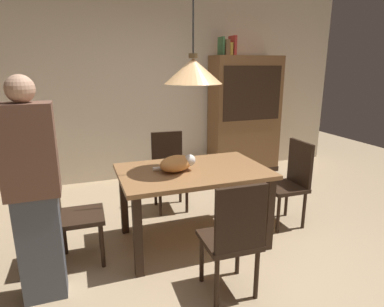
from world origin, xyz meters
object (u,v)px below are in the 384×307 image
(book_red_tall, at_px, (232,46))
(book_yellow_short, at_px, (229,49))
(chair_far_back, at_px, (169,167))
(book_green_slim, at_px, (221,46))
(cat_sleeping, at_px, (177,163))
(person_standing, at_px, (34,194))
(chair_near_front, at_px, (234,235))
(pendant_lamp, at_px, (193,71))
(book_brown_thick, at_px, (225,48))
(chair_right_side, at_px, (291,179))
(dining_table, at_px, (193,179))
(chair_left_side, at_px, (70,209))
(hutch_bookcase, at_px, (244,118))

(book_red_tall, bearing_deg, book_yellow_short, 180.00)
(chair_far_back, xyz_separation_m, book_green_slim, (1.10, 0.96, 1.47))
(cat_sleeping, distance_m, person_standing, 1.24)
(chair_near_front, relative_size, book_yellow_short, 4.65)
(book_green_slim, bearing_deg, cat_sleeping, -124.40)
(pendant_lamp, relative_size, book_brown_thick, 5.42)
(chair_right_side, bearing_deg, pendant_lamp, 179.95)
(chair_far_back, height_order, pendant_lamp, pendant_lamp)
(dining_table, relative_size, book_brown_thick, 5.83)
(book_yellow_short, bearing_deg, chair_far_back, -141.94)
(chair_near_front, xyz_separation_m, book_brown_thick, (1.17, 2.72, 1.45))
(dining_table, height_order, chair_near_front, chair_near_front)
(chair_right_side, relative_size, book_yellow_short, 4.65)
(book_red_tall, bearing_deg, chair_left_side, -142.77)
(cat_sleeping, relative_size, book_yellow_short, 2.03)
(chair_right_side, xyz_separation_m, person_standing, (-2.47, -0.40, 0.32))
(chair_far_back, bearing_deg, hutch_bookcase, 32.05)
(book_green_slim, relative_size, book_yellow_short, 1.30)
(chair_far_back, relative_size, book_green_slim, 3.58)
(chair_left_side, xyz_separation_m, chair_right_side, (2.26, -0.00, 0.00))
(dining_table, bearing_deg, hutch_bookcase, 50.06)
(dining_table, height_order, book_brown_thick, book_brown_thick)
(pendant_lamp, bearing_deg, dining_table, -82.87)
(chair_near_front, distance_m, pendant_lamp, 1.45)
(chair_left_side, height_order, book_red_tall, book_red_tall)
(dining_table, distance_m, book_red_tall, 2.62)
(dining_table, distance_m, book_yellow_short, 2.57)
(chair_right_side, bearing_deg, cat_sleeping, -180.00)
(cat_sleeping, bearing_deg, chair_near_front, -79.99)
(chair_left_side, distance_m, book_brown_thick, 3.28)
(chair_near_front, xyz_separation_m, person_standing, (-1.33, 0.48, 0.32))
(chair_left_side, distance_m, book_green_slim, 3.24)
(dining_table, distance_m, person_standing, 1.41)
(hutch_bookcase, bearing_deg, dining_table, -129.94)
(book_brown_thick, bearing_deg, chair_right_side, -91.15)
(dining_table, distance_m, chair_left_side, 1.14)
(chair_far_back, bearing_deg, chair_left_side, -142.29)
(chair_far_back, distance_m, pendant_lamp, 1.45)
(book_yellow_short, bearing_deg, person_standing, -138.98)
(chair_right_side, distance_m, pendant_lamp, 1.61)
(chair_near_front, xyz_separation_m, cat_sleeping, (-0.15, 0.88, 0.32))
(chair_near_front, relative_size, chair_left_side, 1.00)
(book_green_slim, bearing_deg, book_brown_thick, 0.00)
(chair_left_side, xyz_separation_m, chair_far_back, (1.13, 0.88, 0.00))
(dining_table, relative_size, pendant_lamp, 1.08)
(book_red_tall, bearing_deg, chair_far_back, -143.19)
(pendant_lamp, bearing_deg, chair_left_side, 179.90)
(chair_right_side, distance_m, book_yellow_short, 2.33)
(dining_table, bearing_deg, book_green_slim, 59.04)
(chair_left_side, height_order, cat_sleeping, chair_left_side)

